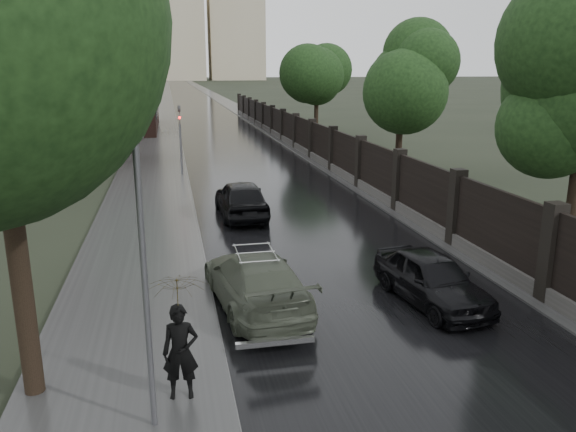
{
  "coord_description": "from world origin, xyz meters",
  "views": [
    {
      "loc": [
        -4.9,
        -7.06,
        5.98
      ],
      "look_at": [
        -1.39,
        9.58,
        1.5
      ],
      "focal_mm": 35.0,
      "sensor_mm": 36.0,
      "label": 1
    }
  ],
  "objects_px": {
    "lamp_post": "(145,285)",
    "volga_sedan": "(256,281)",
    "tree_right_b": "(402,88)",
    "traffic_light": "(180,135)",
    "pedestrian_umbrella": "(178,302)",
    "car_right_near": "(432,278)",
    "tree_left_far": "(115,81)",
    "tree_right_c": "(317,81)",
    "hatchback_left": "(241,198)"
  },
  "relations": [
    {
      "from": "lamp_post",
      "to": "traffic_light",
      "type": "height_order",
      "value": "lamp_post"
    },
    {
      "from": "traffic_light",
      "to": "pedestrian_umbrella",
      "type": "xyz_separation_m",
      "value": [
        -0.61,
        -22.74,
        -0.38
      ]
    },
    {
      "from": "tree_right_b",
      "to": "car_right_near",
      "type": "bearing_deg",
      "value": -109.76
    },
    {
      "from": "tree_left_far",
      "to": "tree_right_c",
      "type": "distance_m",
      "value": 18.45
    },
    {
      "from": "hatchback_left",
      "to": "car_right_near",
      "type": "relative_size",
      "value": 1.15
    },
    {
      "from": "tree_right_b",
      "to": "traffic_light",
      "type": "xyz_separation_m",
      "value": [
        -11.8,
        2.99,
        -2.55
      ]
    },
    {
      "from": "lamp_post",
      "to": "car_right_near",
      "type": "xyz_separation_m",
      "value": [
        7.0,
        4.08,
        -1.99
      ]
    },
    {
      "from": "tree_right_b",
      "to": "hatchback_left",
      "type": "relative_size",
      "value": 1.53
    },
    {
      "from": "traffic_light",
      "to": "lamp_post",
      "type": "bearing_deg",
      "value": -92.68
    },
    {
      "from": "lamp_post",
      "to": "pedestrian_umbrella",
      "type": "bearing_deg",
      "value": 57.1
    },
    {
      "from": "volga_sedan",
      "to": "traffic_light",
      "type": "bearing_deg",
      "value": -92.36
    },
    {
      "from": "hatchback_left",
      "to": "pedestrian_umbrella",
      "type": "xyz_separation_m",
      "value": [
        -2.77,
        -13.16,
        1.23
      ]
    },
    {
      "from": "car_right_near",
      "to": "lamp_post",
      "type": "bearing_deg",
      "value": -157.29
    },
    {
      "from": "car_right_near",
      "to": "pedestrian_umbrella",
      "type": "relative_size",
      "value": 1.44
    },
    {
      "from": "tree_right_c",
      "to": "volga_sedan",
      "type": "xyz_separation_m",
      "value": [
        -10.43,
        -33.72,
        -4.23
      ]
    },
    {
      "from": "volga_sedan",
      "to": "pedestrian_umbrella",
      "type": "distance_m",
      "value": 4.66
    },
    {
      "from": "hatchback_left",
      "to": "tree_right_b",
      "type": "bearing_deg",
      "value": -146.87
    },
    {
      "from": "tree_right_b",
      "to": "traffic_light",
      "type": "distance_m",
      "value": 12.44
    },
    {
      "from": "tree_right_c",
      "to": "lamp_post",
      "type": "height_order",
      "value": "tree_right_c"
    },
    {
      "from": "lamp_post",
      "to": "volga_sedan",
      "type": "height_order",
      "value": "lamp_post"
    },
    {
      "from": "traffic_light",
      "to": "tree_right_b",
      "type": "bearing_deg",
      "value": -14.24
    },
    {
      "from": "tree_right_c",
      "to": "volga_sedan",
      "type": "bearing_deg",
      "value": -107.18
    },
    {
      "from": "tree_right_b",
      "to": "volga_sedan",
      "type": "relative_size",
      "value": 1.42
    },
    {
      "from": "traffic_light",
      "to": "tree_right_c",
      "type": "bearing_deg",
      "value": 51.82
    },
    {
      "from": "tree_right_c",
      "to": "hatchback_left",
      "type": "bearing_deg",
      "value": -111.41
    },
    {
      "from": "hatchback_left",
      "to": "car_right_near",
      "type": "xyz_separation_m",
      "value": [
        3.74,
        -9.84,
        -0.1
      ]
    },
    {
      "from": "lamp_post",
      "to": "tree_left_far",
      "type": "bearing_deg",
      "value": 95.21
    },
    {
      "from": "car_right_near",
      "to": "tree_left_far",
      "type": "bearing_deg",
      "value": 103.93
    },
    {
      "from": "lamp_post",
      "to": "hatchback_left",
      "type": "bearing_deg",
      "value": 76.81
    },
    {
      "from": "lamp_post",
      "to": "traffic_light",
      "type": "relative_size",
      "value": 1.28
    },
    {
      "from": "tree_left_far",
      "to": "car_right_near",
      "type": "bearing_deg",
      "value": -68.54
    },
    {
      "from": "tree_left_far",
      "to": "volga_sedan",
      "type": "bearing_deg",
      "value": -77.93
    },
    {
      "from": "hatchback_left",
      "to": "volga_sedan",
      "type": "bearing_deg",
      "value": 83.85
    },
    {
      "from": "car_right_near",
      "to": "pedestrian_umbrella",
      "type": "height_order",
      "value": "pedestrian_umbrella"
    },
    {
      "from": "traffic_light",
      "to": "car_right_near",
      "type": "distance_m",
      "value": 20.36
    },
    {
      "from": "tree_right_b",
      "to": "traffic_light",
      "type": "bearing_deg",
      "value": 165.76
    },
    {
      "from": "tree_right_c",
      "to": "traffic_light",
      "type": "distance_m",
      "value": 19.26
    },
    {
      "from": "lamp_post",
      "to": "pedestrian_umbrella",
      "type": "relative_size",
      "value": 1.83
    },
    {
      "from": "tree_right_c",
      "to": "lamp_post",
      "type": "relative_size",
      "value": 1.37
    },
    {
      "from": "car_right_near",
      "to": "pedestrian_umbrella",
      "type": "bearing_deg",
      "value": -160.5
    },
    {
      "from": "lamp_post",
      "to": "volga_sedan",
      "type": "distance_m",
      "value": 5.72
    },
    {
      "from": "hatchback_left",
      "to": "lamp_post",
      "type": "bearing_deg",
      "value": 75.6
    },
    {
      "from": "pedestrian_umbrella",
      "to": "tree_right_b",
      "type": "bearing_deg",
      "value": 62.28
    },
    {
      "from": "volga_sedan",
      "to": "hatchback_left",
      "type": "distance_m",
      "value": 9.17
    },
    {
      "from": "tree_right_c",
      "to": "pedestrian_umbrella",
      "type": "relative_size",
      "value": 2.51
    },
    {
      "from": "tree_left_far",
      "to": "tree_right_b",
      "type": "height_order",
      "value": "tree_left_far"
    },
    {
      "from": "traffic_light",
      "to": "car_right_near",
      "type": "height_order",
      "value": "traffic_light"
    },
    {
      "from": "traffic_light",
      "to": "volga_sedan",
      "type": "bearing_deg",
      "value": -85.81
    },
    {
      "from": "hatchback_left",
      "to": "tree_right_c",
      "type": "bearing_deg",
      "value": -112.61
    },
    {
      "from": "tree_left_far",
      "to": "traffic_light",
      "type": "distance_m",
      "value": 6.84
    }
  ]
}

